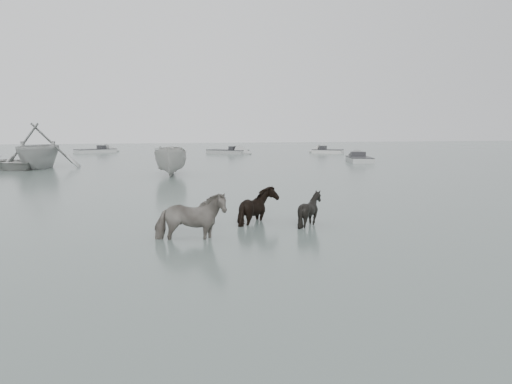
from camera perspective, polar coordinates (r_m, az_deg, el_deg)
The scene contains 11 objects.
ground at distance 12.47m, azimuth -0.47°, elevation -5.22°, with size 140.00×140.00×0.00m, color #505F59.
pony_pinto at distance 12.17m, azimuth -7.54°, elevation -2.03°, with size 0.80×1.76×1.49m, color black.
pony_dark at distance 14.25m, azimuth 0.35°, elevation -0.77°, with size 1.38×1.18×1.39m, color black.
pony_black at distance 14.00m, azimuth 6.20°, elevation -1.44°, with size 0.93×1.05×1.16m, color black.
rowboat_lead at distance 35.63m, azimuth -26.16°, elevation 3.17°, with size 3.52×4.93×1.02m, color #B7B7B2.
rowboat_trail at distance 35.61m, azimuth -23.63°, elevation 4.99°, with size 5.08×5.88×3.10m, color #B0B3B0.
boat_small at distance 28.43m, azimuth -9.62°, elevation 3.73°, with size 1.77×4.72×1.82m, color #ADADA8.
skiff_port at distance 39.43m, azimuth 11.74°, elevation 3.94°, with size 4.74×1.60×0.75m, color #999C99, non-canonical shape.
skiff_mid at distance 50.38m, azimuth -3.28°, elevation 4.84°, with size 5.72×1.60×0.75m, color gray, non-canonical shape.
skiff_star at distance 51.60m, azimuth 8.22°, elevation 4.84°, with size 4.16×1.60×0.75m, color #BBBBB6, non-canonical shape.
skiff_far at distance 54.57m, azimuth -17.90°, elevation 4.70°, with size 5.62×1.60×0.75m, color #A9ACA9, non-canonical shape.
Camera 1 is at (-2.53, -11.90, 2.76)m, focal length 35.00 mm.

